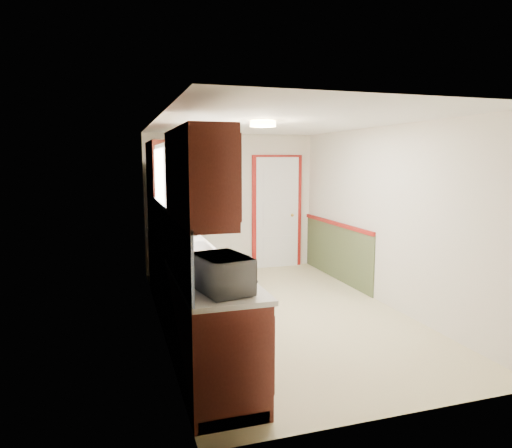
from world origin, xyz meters
TOP-DOWN VIEW (x-y plane):
  - room_shell at (0.00, 0.00)m, footprint 3.20×5.20m
  - kitchen_run at (-1.24, -0.29)m, footprint 0.63×4.00m
  - back_wall_trim at (0.99, 2.21)m, footprint 1.12×2.30m
  - ceiling_fixture at (-0.30, -0.20)m, footprint 0.30×0.30m
  - microwave at (-1.20, -1.95)m, footprint 0.39×0.56m
  - refrigerator at (-1.02, 2.05)m, footprint 0.82×0.81m
  - rug at (-0.20, 1.54)m, footprint 0.81×0.54m
  - cooktop at (-1.19, 1.02)m, footprint 0.52×0.63m

SIDE VIEW (x-z plane):
  - rug at x=-0.20m, z-range 0.00..0.01m
  - kitchen_run at x=-1.24m, z-range -0.29..1.91m
  - back_wall_trim at x=0.99m, z-range -0.15..1.93m
  - cooktop at x=-1.19m, z-range 0.94..0.96m
  - refrigerator at x=-1.02m, z-range 0.00..1.92m
  - microwave at x=-1.20m, z-range 0.94..1.29m
  - room_shell at x=0.00m, z-range -0.06..2.46m
  - ceiling_fixture at x=-0.30m, z-range 2.33..2.39m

